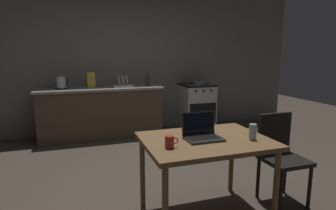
% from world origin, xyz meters
% --- Properties ---
extents(ground_plane, '(12.00, 12.00, 0.00)m').
position_xyz_m(ground_plane, '(0.00, 0.00, 0.00)').
color(ground_plane, '#473D33').
extents(back_wall, '(6.40, 0.10, 2.84)m').
position_xyz_m(back_wall, '(0.30, 2.50, 1.42)').
color(back_wall, slate).
rests_on(back_wall, ground_plane).
extents(kitchen_counter, '(2.16, 0.64, 0.89)m').
position_xyz_m(kitchen_counter, '(-0.57, 2.15, 0.45)').
color(kitchen_counter, '#4C3D2D').
rests_on(kitchen_counter, ground_plane).
extents(stove_oven, '(0.60, 0.62, 0.89)m').
position_xyz_m(stove_oven, '(1.28, 2.15, 0.45)').
color(stove_oven, '#B7BABF').
rests_on(stove_oven, ground_plane).
extents(dining_table, '(1.11, 0.84, 0.75)m').
position_xyz_m(dining_table, '(0.06, -0.74, 0.67)').
color(dining_table, brown).
rests_on(dining_table, ground_plane).
extents(chair, '(0.40, 0.40, 0.90)m').
position_xyz_m(chair, '(0.91, -0.71, 0.52)').
color(chair, black).
rests_on(chair, ground_plane).
extents(laptop, '(0.32, 0.24, 0.23)m').
position_xyz_m(laptop, '(0.03, -0.73, 0.79)').
color(laptop, '#232326').
rests_on(laptop, dining_table).
extents(electric_kettle, '(0.18, 0.16, 0.22)m').
position_xyz_m(electric_kettle, '(-1.21, 2.15, 1.00)').
color(electric_kettle, black).
rests_on(electric_kettle, kitchen_counter).
extents(bottle, '(0.07, 0.07, 0.26)m').
position_xyz_m(bottle, '(0.28, 2.10, 1.01)').
color(bottle, '#2D2D33').
rests_on(bottle, kitchen_counter).
extents(frying_pan, '(0.25, 0.42, 0.05)m').
position_xyz_m(frying_pan, '(1.34, 2.12, 0.92)').
color(frying_pan, gray).
rests_on(frying_pan, stove_oven).
extents(coffee_mug, '(0.11, 0.07, 0.10)m').
position_xyz_m(coffee_mug, '(-0.32, -0.87, 0.80)').
color(coffee_mug, '#9E2D28').
rests_on(coffee_mug, dining_table).
extents(drinking_glass, '(0.06, 0.06, 0.14)m').
position_xyz_m(drinking_glass, '(0.44, -0.90, 0.82)').
color(drinking_glass, '#99B7C6').
rests_on(drinking_glass, dining_table).
extents(cereal_box, '(0.13, 0.05, 0.27)m').
position_xyz_m(cereal_box, '(-0.72, 2.17, 1.03)').
color(cereal_box, gold).
rests_on(cereal_box, kitchen_counter).
extents(dish_rack, '(0.34, 0.26, 0.21)m').
position_xyz_m(dish_rack, '(-0.18, 2.15, 0.94)').
color(dish_rack, silver).
rests_on(dish_rack, kitchen_counter).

